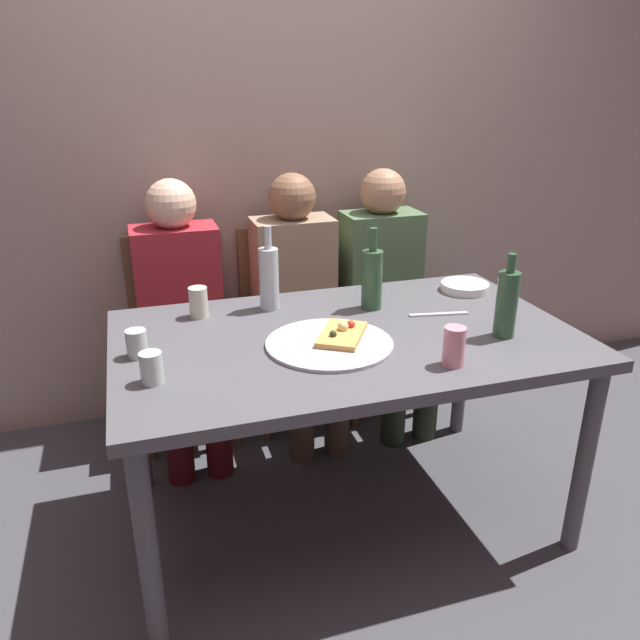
# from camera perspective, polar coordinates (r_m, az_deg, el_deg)

# --- Properties ---
(ground_plane) EXTENTS (8.00, 8.00, 0.00)m
(ground_plane) POSITION_cam_1_polar(r_m,az_deg,el_deg) (2.48, 2.15, -17.42)
(ground_plane) COLOR #424247
(back_wall) EXTENTS (6.00, 0.10, 2.60)m
(back_wall) POSITION_cam_1_polar(r_m,az_deg,el_deg) (2.96, -4.72, 16.61)
(back_wall) COLOR gray
(back_wall) RESTS_ON ground_plane
(dining_table) EXTENTS (1.54, 0.93, 0.75)m
(dining_table) POSITION_cam_1_polar(r_m,az_deg,el_deg) (2.12, 2.41, -3.17)
(dining_table) COLOR #4C4C51
(dining_table) RESTS_ON ground_plane
(pizza_tray) EXTENTS (0.41, 0.41, 0.01)m
(pizza_tray) POSITION_cam_1_polar(r_m,az_deg,el_deg) (1.99, 0.87, -2.20)
(pizza_tray) COLOR #ADADB2
(pizza_tray) RESTS_ON dining_table
(pizza_slice_last) EXTENTS (0.23, 0.26, 0.05)m
(pizza_slice_last) POSITION_cam_1_polar(r_m,az_deg,el_deg) (2.02, 2.05, -1.25)
(pizza_slice_last) COLOR tan
(pizza_slice_last) RESTS_ON pizza_tray
(wine_bottle) EXTENTS (0.08, 0.08, 0.31)m
(wine_bottle) POSITION_cam_1_polar(r_m,az_deg,el_deg) (2.28, 4.83, 3.90)
(wine_bottle) COLOR #2D5133
(wine_bottle) RESTS_ON dining_table
(beer_bottle) EXTENTS (0.07, 0.07, 0.28)m
(beer_bottle) POSITION_cam_1_polar(r_m,az_deg,el_deg) (2.11, 16.87, 1.50)
(beer_bottle) COLOR #2D5133
(beer_bottle) RESTS_ON dining_table
(water_bottle) EXTENTS (0.07, 0.07, 0.31)m
(water_bottle) POSITION_cam_1_polar(r_m,az_deg,el_deg) (2.27, -4.74, 3.98)
(water_bottle) COLOR #B2BCC1
(water_bottle) RESTS_ON dining_table
(tumbler_near) EXTENTS (0.06, 0.06, 0.09)m
(tumbler_near) POSITION_cam_1_polar(r_m,az_deg,el_deg) (1.80, -15.32, -4.29)
(tumbler_near) COLOR #B7C6BC
(tumbler_near) RESTS_ON dining_table
(tumbler_far) EXTENTS (0.07, 0.07, 0.11)m
(tumbler_far) POSITION_cam_1_polar(r_m,az_deg,el_deg) (2.25, -11.17, 1.62)
(tumbler_far) COLOR beige
(tumbler_far) RESTS_ON dining_table
(wine_glass) EXTENTS (0.06, 0.06, 0.09)m
(wine_glass) POSITION_cam_1_polar(r_m,az_deg,el_deg) (1.98, -16.59, -2.10)
(wine_glass) COLOR #B7C6BC
(wine_glass) RESTS_ON dining_table
(soda_can) EXTENTS (0.07, 0.07, 0.12)m
(soda_can) POSITION_cam_1_polar(r_m,az_deg,el_deg) (1.88, 12.29, -2.39)
(soda_can) COLOR pink
(soda_can) RESTS_ON dining_table
(plate_stack) EXTENTS (0.19, 0.19, 0.03)m
(plate_stack) POSITION_cam_1_polar(r_m,az_deg,el_deg) (2.56, 13.24, 3.01)
(plate_stack) COLOR white
(plate_stack) RESTS_ON dining_table
(table_knife) EXTENTS (0.22, 0.06, 0.01)m
(table_knife) POSITION_cam_1_polar(r_m,az_deg,el_deg) (2.28, 10.90, 0.54)
(table_knife) COLOR #B7B7BC
(table_knife) RESTS_ON dining_table
(chair_left) EXTENTS (0.44, 0.44, 0.90)m
(chair_left) POSITION_cam_1_polar(r_m,az_deg,el_deg) (2.87, -12.77, -0.23)
(chair_left) COLOR brown
(chair_left) RESTS_ON ground_plane
(chair_middle) EXTENTS (0.44, 0.44, 0.90)m
(chair_middle) POSITION_cam_1_polar(r_m,az_deg,el_deg) (2.95, -2.74, 0.91)
(chair_middle) COLOR brown
(chair_middle) RESTS_ON ground_plane
(chair_right) EXTENTS (0.44, 0.44, 0.90)m
(chair_right) POSITION_cam_1_polar(r_m,az_deg,el_deg) (3.08, 5.01, 1.76)
(chair_right) COLOR brown
(chair_right) RESTS_ON ground_plane
(guest_in_sweater) EXTENTS (0.36, 0.56, 1.17)m
(guest_in_sweater) POSITION_cam_1_polar(r_m,az_deg,el_deg) (2.68, -12.68, 1.14)
(guest_in_sweater) COLOR maroon
(guest_in_sweater) RESTS_ON ground_plane
(guest_in_beanie) EXTENTS (0.36, 0.56, 1.17)m
(guest_in_beanie) POSITION_cam_1_polar(r_m,az_deg,el_deg) (2.77, -1.97, 2.31)
(guest_in_beanie) COLOR #937A60
(guest_in_beanie) RESTS_ON ground_plane
(guest_by_wall) EXTENTS (0.36, 0.56, 1.17)m
(guest_by_wall) POSITION_cam_1_polar(r_m,az_deg,el_deg) (2.90, 6.22, 3.15)
(guest_by_wall) COLOR #4C6B47
(guest_by_wall) RESTS_ON ground_plane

